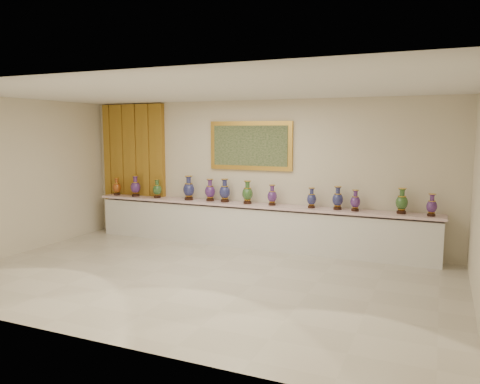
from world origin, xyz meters
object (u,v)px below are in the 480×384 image
Objects in this scene: vase_0 at (117,187)px; vase_2 at (157,189)px; vase_1 at (135,187)px; counter at (253,226)px.

vase_2 is (1.11, -0.01, 0.01)m from vase_0.
vase_1 is (0.52, -0.00, 0.03)m from vase_0.
vase_1 is (-2.87, -0.03, 0.68)m from counter.
vase_1 reaches higher than vase_0.
vase_2 is at bearing -1.14° from vase_1.
vase_0 reaches higher than counter.
counter is 15.36× the size of vase_1.
vase_0 is 1.11m from vase_2.
vase_2 is at bearing -178.96° from counter.
counter is at bearing 0.48° from vase_0.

